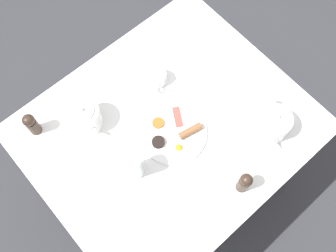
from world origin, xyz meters
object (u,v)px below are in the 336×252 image
salt_grinder (31,124)px  fork_by_plate (213,57)px  knife_by_plate (121,237)px  teapot_far (273,123)px  breakfast_plate (173,133)px  pepper_grinder (244,183)px  water_glass_tall (134,165)px  spoon_for_tea (184,195)px  teacup_with_saucer_left (157,79)px  teapot_near (84,116)px

salt_grinder → fork_by_plate: bearing=164.0°
salt_grinder → knife_by_plate: size_ratio=0.71×
teapot_far → fork_by_plate: teapot_far is taller
breakfast_plate → pepper_grinder: (-0.05, 0.32, 0.05)m
water_glass_tall → fork_by_plate: 0.59m
salt_grinder → teapot_far: bearing=139.1°
knife_by_plate → spoon_for_tea: size_ratio=1.15×
teacup_with_saucer_left → knife_by_plate: size_ratio=0.89×
knife_by_plate → salt_grinder: bearing=-90.7°
teacup_with_saucer_left → spoon_for_tea: bearing=61.4°
fork_by_plate → spoon_for_tea: 0.60m
pepper_grinder → knife_by_plate: bearing=-18.8°
breakfast_plate → knife_by_plate: (0.40, 0.17, -0.01)m
teapot_near → teacup_with_saucer_left: 0.33m
teapot_near → water_glass_tall: bearing=7.0°
teacup_with_saucer_left → teapot_near: bearing=-8.1°
water_glass_tall → salt_grinder: (0.19, -0.38, -0.01)m
salt_grinder → spoon_for_tea: salt_grinder is taller
knife_by_plate → fork_by_plate: bearing=-157.0°
teapot_far → knife_by_plate: teapot_far is taller
pepper_grinder → fork_by_plate: pepper_grinder is taller
breakfast_plate → teacup_with_saucer_left: teacup_with_saucer_left is taller
salt_grinder → spoon_for_tea: size_ratio=0.81×
breakfast_plate → water_glass_tall: 0.22m
teapot_near → teapot_far: same height
pepper_grinder → fork_by_plate: 0.57m
fork_by_plate → breakfast_plate: bearing=22.8°
teapot_far → spoon_for_tea: (0.43, -0.03, -0.05)m
breakfast_plate → salt_grinder: salt_grinder is taller
pepper_grinder → salt_grinder: bearing=-57.3°
pepper_grinder → fork_by_plate: bearing=-122.9°
water_glass_tall → pepper_grinder: (-0.26, 0.30, -0.01)m
pepper_grinder → spoon_for_tea: size_ratio=0.81×
salt_grinder → spoon_for_tea: (-0.26, 0.57, -0.06)m
pepper_grinder → teacup_with_saucer_left: bearing=-95.4°
salt_grinder → fork_by_plate: (-0.75, 0.21, -0.06)m
salt_grinder → knife_by_plate: salt_grinder is taller
breakfast_plate → knife_by_plate: size_ratio=1.53×
breakfast_plate → salt_grinder: bearing=-43.1°
teacup_with_saucer_left → water_glass_tall: (0.31, 0.24, 0.05)m
water_glass_tall → knife_by_plate: bearing=38.1°
salt_grinder → fork_by_plate: salt_grinder is taller
teapot_near → teapot_far: 0.72m
water_glass_tall → teapot_near: bearing=-86.5°
teapot_near → water_glass_tall: size_ratio=1.42×
teapot_near → spoon_for_tea: bearing=14.8°
breakfast_plate → teapot_far: bearing=142.2°
teapot_near → salt_grinder: teapot_near is taller
teacup_with_saucer_left → water_glass_tall: water_glass_tall is taller
teapot_far → knife_by_plate: (0.70, -0.06, -0.05)m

